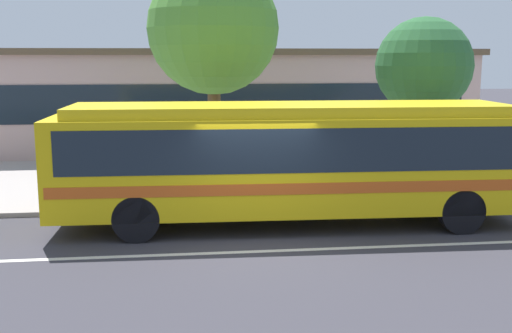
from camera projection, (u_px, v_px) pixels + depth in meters
ground_plane at (256, 240)px, 13.23m from camera, size 120.00×120.00×0.00m
sidewalk_slab at (231, 178)px, 19.63m from camera, size 60.00×8.00×0.12m
lane_stripe_center at (261, 251)px, 12.45m from camera, size 56.00×0.16×0.01m
transit_bus at (291, 155)px, 14.24m from camera, size 10.83×2.88×2.80m
pedestrian_waiting_near_sign at (406, 154)px, 18.02m from camera, size 0.43×0.43×1.63m
pedestrian_walking_along_curb at (247, 164)px, 16.28m from camera, size 0.48×0.48×1.66m
pedestrian_standing_by_tree at (314, 154)px, 17.93m from camera, size 0.42×0.42×1.67m
bus_stop_sign at (462, 138)px, 16.43m from camera, size 0.08×0.44×2.52m
street_tree_near_stop at (213, 29)px, 18.25m from camera, size 3.89×3.89×6.51m
street_tree_mid_block at (424, 67)px, 17.98m from camera, size 2.81×2.81×4.89m
station_building at (228, 99)px, 26.14m from camera, size 19.72×6.52×4.17m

